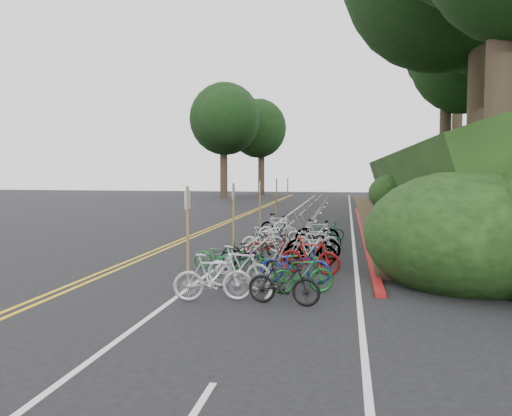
{
  "coord_description": "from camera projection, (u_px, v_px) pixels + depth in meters",
  "views": [
    {
      "loc": [
        4.88,
        -13.7,
        2.93
      ],
      "look_at": [
        0.87,
        8.38,
        1.3
      ],
      "focal_mm": 35.0,
      "sensor_mm": 36.0,
      "label": 1
    }
  ],
  "objects": [
    {
      "name": "ground",
      "position": [
        175.0,
        272.0,
        14.53
      ],
      "size": [
        120.0,
        120.0,
        0.0
      ],
      "primitive_type": "plane",
      "color": "black",
      "rests_on": "ground"
    },
    {
      "name": "road_markings",
      "position": [
        257.0,
        232.0,
        24.32
      ],
      "size": [
        7.47,
        80.0,
        0.01
      ],
      "color": "gold",
      "rests_on": "ground"
    },
    {
      "name": "red_curb",
      "position": [
        362.0,
        229.0,
        25.28
      ],
      "size": [
        0.25,
        28.0,
        0.1
      ],
      "primitive_type": "cube",
      "color": "maroon",
      "rests_on": "ground"
    },
    {
      "name": "embankment",
      "position": [
        480.0,
        178.0,
        30.71
      ],
      "size": [
        14.3,
        48.14,
        9.11
      ],
      "color": "black",
      "rests_on": "ground"
    },
    {
      "name": "tree_cluster",
      "position": [
        422.0,
        18.0,
        33.45
      ],
      "size": [
        34.08,
        55.4,
        21.31
      ],
      "color": "#2D2319",
      "rests_on": "ground"
    },
    {
      "name": "bike_rack_front",
      "position": [
        263.0,
        255.0,
        12.78
      ],
      "size": [
        1.12,
        2.55,
        1.13
      ],
      "color": "gray",
      "rests_on": "ground"
    },
    {
      "name": "bike_racks_rest",
      "position": [
        310.0,
        211.0,
        26.69
      ],
      "size": [
        1.14,
        23.0,
        1.17
      ],
      "color": "gray",
      "rests_on": "ground"
    },
    {
      "name": "signpost_near",
      "position": [
        188.0,
        227.0,
        13.19
      ],
      "size": [
        0.08,
        0.4,
        2.55
      ],
      "color": "brown",
      "rests_on": "ground"
    },
    {
      "name": "signposts_rest",
      "position": [
        269.0,
        199.0,
        28.06
      ],
      "size": [
        0.08,
        18.4,
        2.5
      ],
      "color": "brown",
      "rests_on": "ground"
    },
    {
      "name": "bike_front",
      "position": [
        221.0,
        255.0,
        15.13
      ],
      "size": [
        0.88,
        1.69,
        0.84
      ],
      "primitive_type": "imported",
      "rotation": [
        0.0,
        0.0,
        1.78
      ],
      "color": "#144C1E",
      "rests_on": "ground"
    },
    {
      "name": "bike_valet",
      "position": [
        284.0,
        247.0,
        16.29
      ],
      "size": [
        3.26,
        13.33,
        1.09
      ],
      "color": "#9E9EA3",
      "rests_on": "ground"
    }
  ]
}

